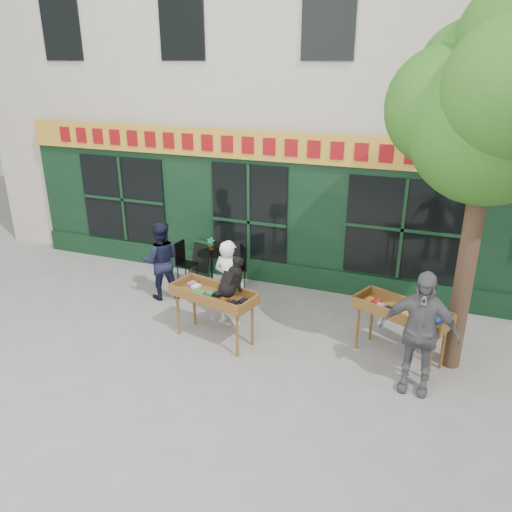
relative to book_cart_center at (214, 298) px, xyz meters
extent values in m
plane|color=slate|center=(-0.39, 0.35, -0.82)|extent=(80.00, 80.00, 0.00)
cube|color=beige|center=(-0.39, 6.35, 4.18)|extent=(14.00, 7.00, 10.00)
cube|color=black|center=(-0.39, 2.77, 0.78)|extent=(11.00, 0.16, 3.20)
cube|color=gold|center=(-0.39, 2.65, 2.18)|extent=(11.00, 0.06, 0.60)
cube|color=maroon|center=(-0.39, 2.61, 2.18)|extent=(9.60, 0.03, 0.34)
cube|color=black|center=(-0.39, 2.67, -0.57)|extent=(11.00, 0.10, 0.50)
cube|color=black|center=(-0.39, 2.67, 0.53)|extent=(1.70, 0.05, 2.50)
cube|color=black|center=(-3.59, 2.67, 0.73)|extent=(2.20, 0.05, 2.00)
cube|color=black|center=(2.81, 2.67, 0.73)|extent=(2.20, 0.05, 2.00)
cylinder|color=#382619|center=(3.91, 0.65, 0.98)|extent=(0.28, 0.28, 3.60)
sphere|color=#1D5012|center=(3.91, 0.65, 2.98)|extent=(2.20, 2.20, 2.20)
sphere|color=#1D5012|center=(3.31, 0.85, 3.18)|extent=(1.70, 1.70, 1.70)
sphere|color=#1D5012|center=(3.61, 1.25, 3.58)|extent=(1.60, 1.60, 1.60)
cylinder|color=brown|center=(-0.68, -0.06, -0.42)|extent=(0.05, 0.05, 0.80)
cylinder|color=brown|center=(0.58, -0.36, -0.42)|extent=(0.05, 0.05, 0.80)
cylinder|color=brown|center=(-0.58, 0.36, -0.42)|extent=(0.05, 0.05, 0.80)
cylinder|color=brown|center=(0.68, 0.06, -0.42)|extent=(0.05, 0.05, 0.80)
cube|color=brown|center=(0.00, 0.00, 0.00)|extent=(1.59, 0.91, 0.05)
cube|color=brown|center=(-0.07, -0.28, 0.08)|extent=(1.47, 0.38, 0.18)
cube|color=brown|center=(0.07, 0.28, 0.08)|extent=(1.47, 0.38, 0.18)
cube|color=brown|center=(0.00, 0.00, 0.06)|extent=(1.36, 0.69, 0.06)
imported|color=white|center=(0.00, 0.65, 0.00)|extent=(0.68, 0.52, 1.65)
cylinder|color=brown|center=(2.39, 0.58, -0.42)|extent=(0.05, 0.05, 0.80)
cylinder|color=brown|center=(3.59, 0.06, -0.42)|extent=(0.05, 0.05, 0.80)
cylinder|color=brown|center=(2.56, 0.98, -0.42)|extent=(0.05, 0.05, 0.80)
cylinder|color=brown|center=(3.76, 0.47, -0.42)|extent=(0.05, 0.05, 0.80)
cube|color=brown|center=(3.08, 0.52, 0.00)|extent=(1.61, 1.12, 0.05)
cube|color=brown|center=(2.96, 0.26, 0.08)|extent=(1.39, 0.63, 0.18)
cube|color=brown|center=(3.19, 0.79, 0.08)|extent=(1.39, 0.63, 0.18)
cube|color=brown|center=(3.08, 0.52, 0.06)|extent=(1.35, 0.88, 0.06)
imported|color=#545459|center=(3.38, -0.23, 0.14)|extent=(1.15, 0.53, 1.92)
cylinder|color=black|center=(-1.03, 2.07, -0.80)|extent=(0.36, 0.36, 0.03)
cylinder|color=black|center=(-1.03, 2.07, -0.44)|extent=(0.04, 0.04, 0.72)
cylinder|color=black|center=(-1.03, 2.07, -0.07)|extent=(0.60, 0.60, 0.03)
cube|color=black|center=(-1.58, 1.97, -0.37)|extent=(0.39, 0.39, 0.03)
cube|color=black|center=(-1.75, 1.98, -0.12)|extent=(0.07, 0.36, 0.50)
cylinder|color=black|center=(-1.45, 1.80, -0.60)|extent=(0.02, 0.02, 0.44)
cylinder|color=black|center=(-1.42, 2.10, -0.60)|extent=(0.02, 0.02, 0.44)
cylinder|color=black|center=(-1.75, 1.83, -0.60)|extent=(0.02, 0.02, 0.44)
cylinder|color=black|center=(-1.72, 2.13, -0.60)|extent=(0.02, 0.02, 0.44)
cube|color=black|center=(-0.48, 2.12, -0.37)|extent=(0.51, 0.51, 0.03)
cube|color=black|center=(-0.35, 2.22, -0.12)|extent=(0.25, 0.30, 0.50)
cylinder|color=black|center=(-0.69, 2.14, -0.60)|extent=(0.02, 0.02, 0.44)
cylinder|color=black|center=(-0.50, 1.90, -0.60)|extent=(0.02, 0.02, 0.44)
cylinder|color=black|center=(-0.46, 2.33, -0.60)|extent=(0.02, 0.02, 0.44)
cylinder|color=black|center=(-0.27, 2.09, -0.60)|extent=(0.02, 0.02, 0.44)
imported|color=gray|center=(-1.03, 2.07, 0.11)|extent=(0.19, 0.15, 0.34)
imported|color=black|center=(-1.73, 1.17, -0.01)|extent=(0.99, 0.93, 1.63)
cube|color=black|center=(-1.53, 2.55, -0.42)|extent=(0.59, 0.30, 0.79)
cube|color=black|center=(-1.53, 2.53, -0.42)|extent=(0.48, 0.26, 0.65)
camera|label=1|loc=(3.40, -6.93, 3.80)|focal=35.00mm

